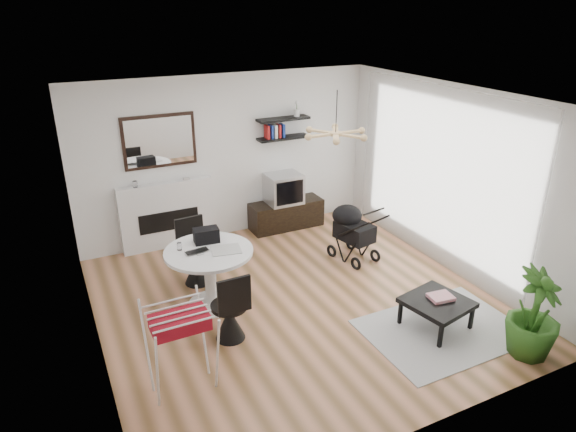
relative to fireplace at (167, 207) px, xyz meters
name	(u,v)px	position (x,y,z in m)	size (l,w,h in m)	color
floor	(297,301)	(1.10, -2.42, -0.69)	(5.00, 5.00, 0.00)	brown
ceiling	(298,99)	(1.10, -2.42, 2.01)	(5.00, 5.00, 0.00)	white
wall_back	(228,157)	(1.10, 0.08, 0.66)	(5.00, 5.00, 0.00)	white
wall_left	(85,248)	(-1.40, -2.42, 0.66)	(5.00, 5.00, 0.00)	white
wall_right	(452,179)	(3.60, -2.42, 0.66)	(5.00, 5.00, 0.00)	white
sheer_curtain	(437,176)	(3.50, -2.22, 0.66)	(0.04, 3.60, 2.60)	white
fireplace	(167,207)	(0.00, 0.00, 0.00)	(1.50, 0.17, 2.16)	white
shelf_lower	(283,138)	(2.05, -0.05, 0.91)	(0.90, 0.25, 0.04)	black
shelf_upper	(283,119)	(2.05, -0.05, 1.23)	(0.90, 0.25, 0.04)	black
pendant_lamp	(336,134)	(1.80, -2.12, 1.46)	(0.90, 0.90, 0.10)	tan
tv_console	(286,214)	(2.05, -0.16, -0.44)	(1.29, 0.45, 0.48)	black
crt_tv	(283,188)	(1.99, -0.16, 0.06)	(0.59, 0.51, 0.51)	#B4B4B7
dining_table	(210,270)	(0.04, -2.03, -0.14)	(1.13, 1.13, 0.82)	white
laptop	(198,253)	(-0.10, -2.07, 0.15)	(0.29, 0.19, 0.02)	black
black_bag	(206,235)	(0.09, -1.79, 0.24)	(0.32, 0.19, 0.19)	black
newspaper	(226,250)	(0.24, -2.13, 0.14)	(0.37, 0.30, 0.01)	beige
drinking_glass	(179,246)	(-0.28, -1.86, 0.19)	(0.06, 0.06, 0.10)	white
chair_far	(196,263)	(0.05, -1.33, -0.39)	(0.45, 0.46, 0.94)	black
chair_near	(230,318)	(0.02, -2.81, -0.40)	(0.43, 0.44, 0.91)	black
drying_rack	(181,349)	(-0.71, -3.41, -0.18)	(0.65, 0.60, 0.96)	white
stroller	(352,234)	(2.45, -1.66, -0.28)	(0.61, 0.82, 0.94)	black
rug	(442,330)	(2.40, -3.81, -0.68)	(1.87, 1.35, 0.01)	#AAAAAA
coffee_table	(437,303)	(2.37, -3.69, -0.35)	(0.83, 0.83, 0.36)	black
magazines	(441,297)	(2.43, -3.67, -0.29)	(0.29, 0.23, 0.04)	#D83651
potted_plant	(534,314)	(2.96, -4.57, -0.16)	(0.59, 0.59, 1.06)	#2B5E1A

